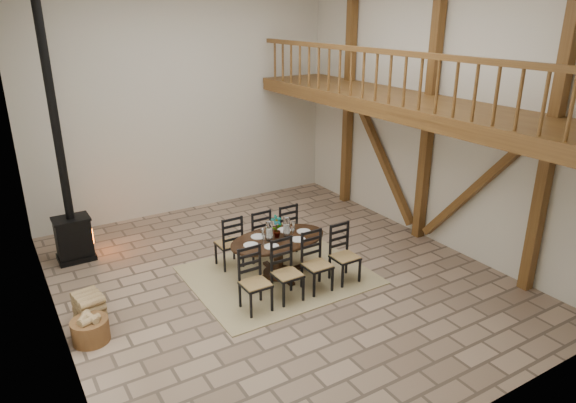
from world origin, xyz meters
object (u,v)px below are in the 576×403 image
wood_stove (68,203)px  log_stack (89,309)px  log_basket (90,330)px  dining_table (281,258)px

wood_stove → log_stack: size_ratio=9.21×
log_basket → wood_stove: bearing=83.8°
wood_stove → log_basket: (-0.30, -2.79, -0.94)m
log_basket → log_stack: log_stack is taller
wood_stove → log_basket: 2.96m
dining_table → wood_stove: 3.98m
log_basket → log_stack: bearing=79.1°
dining_table → log_basket: size_ratio=4.18×
wood_stove → log_stack: wood_stove is taller
log_stack → dining_table: bearing=-5.0°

